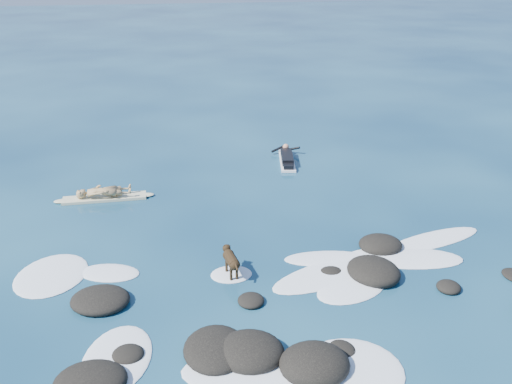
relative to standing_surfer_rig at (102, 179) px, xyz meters
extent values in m
plane|color=#0A2642|center=(4.29, -6.28, -0.76)|extent=(160.00, 160.00, 0.00)
ellipsoid|color=black|center=(0.44, -9.26, -0.65)|extent=(1.49, 1.25, 0.45)
ellipsoid|color=black|center=(2.97, -8.68, -0.64)|extent=(1.51, 1.71, 0.46)
ellipsoid|color=black|center=(8.10, -4.86, -0.64)|extent=(1.34, 1.22, 0.49)
ellipsoid|color=black|center=(3.68, -8.91, -0.61)|extent=(1.82, 1.75, 0.58)
ellipsoid|color=black|center=(1.13, -8.48, -0.70)|extent=(0.85, 0.84, 0.24)
ellipsoid|color=black|center=(0.38, -6.38, -0.65)|extent=(1.69, 1.57, 0.42)
ellipsoid|color=black|center=(4.01, -6.93, -0.70)|extent=(0.75, 0.78, 0.24)
ellipsoid|color=black|center=(5.66, -9.04, -0.71)|extent=(0.71, 0.77, 0.18)
ellipsoid|color=black|center=(4.91, -9.54, -0.60)|extent=(1.48, 1.34, 0.63)
ellipsoid|color=black|center=(7.38, -6.25, -0.62)|extent=(1.77, 1.87, 0.56)
ellipsoid|color=black|center=(6.33, -5.91, -0.72)|extent=(0.61, 0.52, 0.16)
ellipsoid|color=black|center=(9.04, -7.17, -0.69)|extent=(0.83, 0.84, 0.26)
ellipsoid|color=white|center=(4.02, -9.54, -0.75)|extent=(3.95, 2.29, 0.12)
ellipsoid|color=white|center=(6.41, -5.19, -0.75)|extent=(2.45, 1.10, 0.12)
ellipsoid|color=white|center=(6.44, -5.92, -0.75)|extent=(4.05, 2.50, 0.12)
ellipsoid|color=white|center=(8.58, -5.50, -0.75)|extent=(3.42, 1.90, 0.12)
ellipsoid|color=white|center=(0.50, -4.98, -0.75)|extent=(1.83, 1.35, 0.12)
ellipsoid|color=white|center=(9.85, -4.63, -0.75)|extent=(3.48, 1.80, 0.12)
ellipsoid|color=white|center=(0.90, -8.51, -0.75)|extent=(1.81, 2.48, 0.12)
ellipsoid|color=white|center=(5.63, -9.70, -0.75)|extent=(2.53, 2.43, 0.12)
ellipsoid|color=white|center=(6.61, -6.77, -0.75)|extent=(2.28, 1.83, 0.12)
ellipsoid|color=white|center=(-1.01, -4.84, -0.75)|extent=(2.37, 2.66, 0.12)
ellipsoid|color=white|center=(3.69, -5.58, -0.75)|extent=(1.10, 0.90, 0.12)
cube|color=beige|center=(0.00, 0.00, -0.71)|extent=(2.82, 0.65, 0.09)
ellipsoid|color=beige|center=(1.40, 0.03, -0.71)|extent=(0.57, 0.33, 0.10)
ellipsoid|color=beige|center=(-1.40, -0.03, -0.71)|extent=(0.57, 0.33, 0.10)
imported|color=tan|center=(0.00, 0.00, 0.25)|extent=(0.45, 0.68, 1.82)
cube|color=white|center=(6.97, 2.58, -0.70)|extent=(0.93, 2.50, 0.09)
ellipsoid|color=white|center=(7.16, 3.79, -0.70)|extent=(0.37, 0.57, 0.09)
cube|color=black|center=(6.97, 2.58, -0.54)|extent=(0.67, 1.55, 0.24)
sphere|color=tan|center=(7.10, 3.44, -0.40)|extent=(0.29, 0.29, 0.26)
cylinder|color=black|center=(6.82, 3.65, -0.55)|extent=(0.62, 0.25, 0.28)
cylinder|color=black|center=(7.44, 3.56, -0.55)|extent=(0.58, 0.41, 0.28)
cube|color=black|center=(6.84, 1.76, -0.58)|extent=(0.47, 0.66, 0.16)
cylinder|color=black|center=(3.69, -5.68, -0.24)|extent=(0.39, 0.64, 0.29)
sphere|color=black|center=(3.65, -5.41, -0.24)|extent=(0.35, 0.35, 0.31)
sphere|color=black|center=(3.74, -5.95, -0.24)|extent=(0.32, 0.32, 0.28)
sphere|color=black|center=(3.62, -5.24, -0.14)|extent=(0.25, 0.25, 0.22)
cone|color=black|center=(3.60, -5.11, -0.16)|extent=(0.14, 0.15, 0.11)
cone|color=black|center=(3.56, -5.26, -0.05)|extent=(0.11, 0.09, 0.11)
cone|color=black|center=(3.68, -5.24, -0.05)|extent=(0.11, 0.09, 0.11)
cylinder|color=black|center=(3.58, -5.49, -0.56)|extent=(0.08, 0.08, 0.40)
cylinder|color=black|center=(3.73, -5.46, -0.56)|extent=(0.08, 0.08, 0.40)
cylinder|color=black|center=(3.65, -5.90, -0.56)|extent=(0.08, 0.08, 0.40)
cylinder|color=black|center=(3.80, -5.87, -0.56)|extent=(0.08, 0.08, 0.40)
cylinder|color=black|center=(3.76, -6.08, -0.19)|extent=(0.10, 0.29, 0.17)
camera|label=1|loc=(2.22, -18.50, 7.23)|focal=40.00mm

